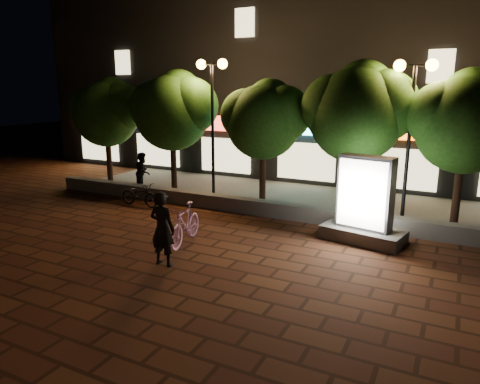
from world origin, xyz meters
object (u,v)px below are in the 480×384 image
Objects in this scene: tree_mid at (265,117)px; scooter_parked at (140,195)px; tree_far_left at (108,110)px; rider at (162,229)px; street_lamp_right at (413,99)px; street_lamp_left at (212,94)px; ad_kiosk at (364,207)px; tree_far_right at (468,118)px; tree_left at (174,108)px; tree_right at (359,109)px; pedestrian at (143,172)px; scooter_pink at (185,224)px.

tree_mid is 5.39m from scooter_parked.
rider is (7.66, -6.50, -2.36)m from tree_far_left.
rider is (-4.78, -6.24, -2.96)m from street_lamp_right.
street_lamp_left is 2.13× the size of ad_kiosk.
street_lamp_left is (-8.55, -0.26, 0.66)m from tree_far_right.
scooter_parked is at bearing -87.77° from tree_left.
tree_right reaches higher than pedestrian.
rider is 1.15× the size of pedestrian.
street_lamp_left is 7.31m from rider.
tree_mid is at bearing 176.96° from street_lamp_right.
scooter_parked is at bearing -167.99° from pedestrian.
scooter_pink is (-4.36, -2.45, -0.42)m from ad_kiosk.
street_lamp_left is at bearing -103.62° from pedestrian.
tree_right is 7.69m from rider.
rider is at bearing -160.47° from pedestrian.
scooter_pink reaches higher than scooter_parked.
scooter_pink is (1.86, -4.74, -3.47)m from street_lamp_left.
tree_far_left is 2.87× the size of pedestrian.
pedestrian is (-5.25, 5.74, -0.04)m from rider.
street_lamp_left is 3.21× the size of pedestrian.
rider is (-6.34, -6.50, -2.44)m from tree_far_right.
street_lamp_right reaches higher than scooter_parked.
tree_mid is 2.22m from street_lamp_left.
scooter_parked is at bearing -34.39° from tree_far_left.
pedestrian is at bearing -145.16° from tree_left.
tree_mid is 0.90× the size of street_lamp_right.
street_lamp_right is at bearing -1.68° from tree_left.
street_lamp_left is 4.60m from scooter_parked.
street_lamp_right is 3.03× the size of scooter_parked.
ad_kiosk is 1.48× the size of scooter_parked.
tree_far_left is 10.32m from rider.
street_lamp_right is at bearing -110.08° from pedestrian.
tree_mid is at bearing -104.42° from pedestrian.
tree_mid is at bearing -55.49° from scooter_parked.
pedestrian is at bearing 169.05° from ad_kiosk.
tree_left is 2.88m from pedestrian.
scooter_parked is (0.10, -2.46, -3.01)m from tree_left.
rider reaches higher than scooter_pink.
tree_far_left is at bearing 180.00° from tree_mid.
rider is at bearing -86.44° from scooter_pink.
tree_right is 1.06× the size of tree_far_right.
street_lamp_left is 4.40m from pedestrian.
ad_kiosk is 5.62m from rider.
scooter_parked is at bearing -161.13° from tree_right.
street_lamp_left reaches higher than ad_kiosk.
tree_far_left is 7.50m from tree_mid.
scooter_parked is 2.13m from pedestrian.
tree_left is 4.00m from tree_mid.
scooter_pink is at bearing -124.97° from tree_right.
street_lamp_left reaches higher than scooter_pink.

